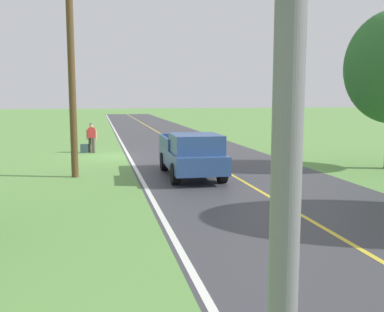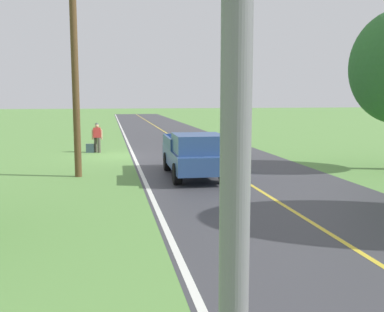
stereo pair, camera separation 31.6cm
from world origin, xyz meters
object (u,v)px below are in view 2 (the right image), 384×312
at_px(hitchhiker_walking, 97,136).
at_px(pickup_truck_passing, 194,154).
at_px(traffic_light_mast, 207,35).
at_px(suitcase_carried, 90,148).
at_px(utility_pole_roadside, 75,73).

xyz_separation_m(hitchhiker_walking, pickup_truck_passing, (-4.07, 9.07, -0.01)).
xyz_separation_m(hitchhiker_walking, traffic_light_mast, (-1.13, 24.60, 2.57)).
bearing_deg(suitcase_carried, hitchhiker_walking, 100.86).
bearing_deg(utility_pole_roadside, pickup_truck_passing, 168.14).
distance_m(pickup_truck_passing, utility_pole_roadside, 5.76).
bearing_deg(utility_pole_roadside, suitcase_carried, -91.23).
bearing_deg(pickup_truck_passing, hitchhiker_walking, -65.85).
relative_size(hitchhiker_walking, suitcase_carried, 3.39).
relative_size(hitchhiker_walking, traffic_light_mast, 0.34).
relative_size(pickup_truck_passing, traffic_light_mast, 1.05).
bearing_deg(pickup_truck_passing, traffic_light_mast, 79.29).
bearing_deg(pickup_truck_passing, suitcase_carried, -63.53).
xyz_separation_m(pickup_truck_passing, traffic_light_mast, (2.94, 15.53, 2.59)).
xyz_separation_m(suitcase_carried, traffic_light_mast, (-1.55, 24.56, 3.30)).
relative_size(suitcase_carried, traffic_light_mast, 0.10).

